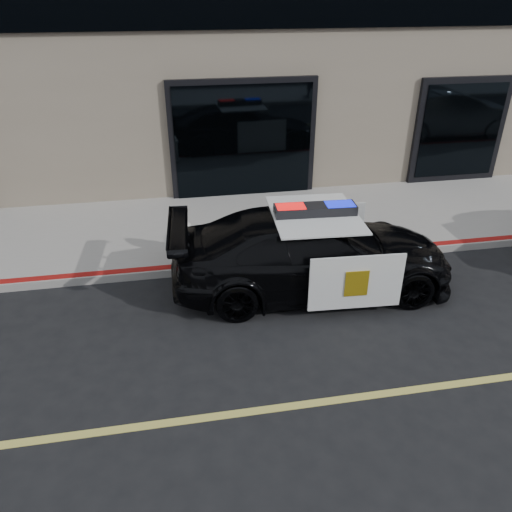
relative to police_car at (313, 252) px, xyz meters
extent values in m
plane|color=black|center=(0.48, -2.69, -0.70)|extent=(120.00, 120.00, 0.00)
cube|color=gray|center=(0.48, 2.56, -0.63)|extent=(60.00, 3.50, 0.15)
imported|color=black|center=(0.00, 0.00, -0.01)|extent=(2.48, 5.01, 1.39)
cube|color=white|center=(0.41, -1.02, -0.03)|extent=(1.49, 0.12, 0.93)
cube|color=white|center=(0.52, 0.97, -0.03)|extent=(1.49, 0.12, 0.93)
cube|color=white|center=(0.00, 0.00, 0.70)|extent=(1.48, 1.75, 0.02)
cube|color=gold|center=(0.40, -1.05, -0.03)|extent=(0.37, 0.03, 0.44)
cube|color=black|center=(0.00, 0.00, 0.78)|extent=(1.35, 0.42, 0.16)
cube|color=red|center=(-0.41, 0.02, 0.79)|extent=(0.48, 0.33, 0.15)
cube|color=#0C19CC|center=(0.40, -0.02, 0.79)|extent=(0.48, 0.33, 0.15)
cylinder|color=white|center=(-2.13, 1.31, -0.51)|extent=(0.36, 0.36, 0.08)
cylinder|color=white|center=(-2.13, 1.31, -0.22)|extent=(0.26, 0.26, 0.50)
cylinder|color=white|center=(-2.13, 1.31, 0.05)|extent=(0.31, 0.31, 0.06)
sphere|color=white|center=(-2.13, 1.31, 0.11)|extent=(0.23, 0.23, 0.23)
cylinder|color=white|center=(-2.13, 1.31, 0.21)|extent=(0.07, 0.07, 0.07)
cylinder|color=white|center=(-2.13, 1.48, -0.15)|extent=(0.13, 0.12, 0.13)
cylinder|color=white|center=(-2.13, 1.14, -0.15)|extent=(0.13, 0.12, 0.13)
cylinder|color=white|center=(-2.13, 1.11, -0.22)|extent=(0.17, 0.14, 0.17)
camera|label=1|loc=(-2.26, -7.17, 4.04)|focal=35.00mm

